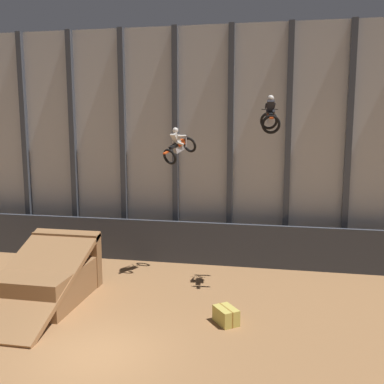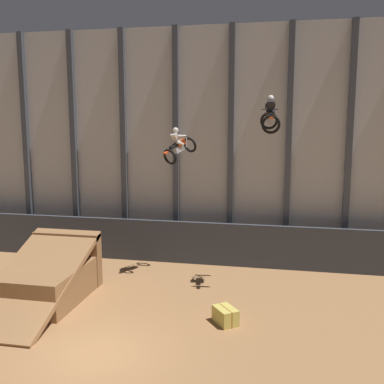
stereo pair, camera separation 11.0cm
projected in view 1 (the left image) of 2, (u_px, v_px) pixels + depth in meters
ground_plane at (97, 355)px, 13.37m from camera, size 60.00×60.00×0.00m
arena_back_wall at (176, 144)px, 22.66m from camera, size 32.00×0.40×11.48m
lower_barrier at (170, 242)px, 22.08m from camera, size 31.36×0.20×2.08m
dirt_ramp at (49, 278)px, 17.60m from camera, size 2.92×5.76×2.42m
rider_bike_left_air at (179, 146)px, 19.76m from camera, size 1.45×1.83×1.65m
rider_bike_right_air at (270, 117)px, 17.76m from camera, size 0.86×1.82×1.52m
hay_bale_trackside at (226, 316)px, 15.46m from camera, size 1.02×1.08×0.57m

